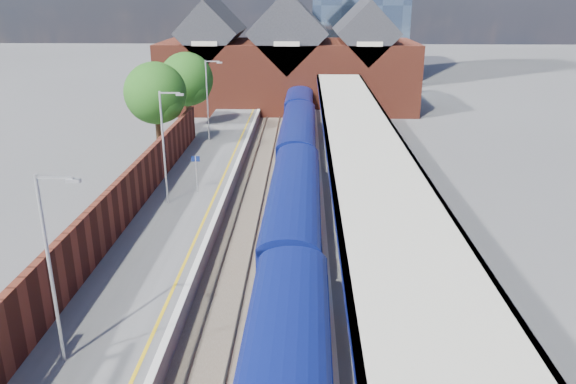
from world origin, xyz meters
name	(u,v)px	position (x,y,z in m)	size (l,w,h in m)	color
ground	(277,179)	(0.00, 30.00, 0.00)	(240.00, 240.00, 0.00)	#5B5B5E
ballast_bed	(269,231)	(0.00, 20.00, 0.03)	(6.00, 76.00, 0.06)	#473D33
rails	(269,230)	(0.00, 20.00, 0.12)	(4.51, 76.00, 0.14)	slate
left_platform	(177,223)	(-5.50, 20.00, 0.50)	(5.00, 76.00, 1.00)	#565659
right_platform	(371,225)	(6.00, 20.00, 0.50)	(6.00, 76.00, 1.00)	#565659
coping_left	(216,215)	(-3.15, 20.00, 1.02)	(0.30, 76.00, 0.05)	silver
coping_right	(323,216)	(3.15, 20.00, 1.02)	(0.30, 76.00, 0.05)	silver
yellow_line	(206,215)	(-3.75, 20.00, 1.01)	(0.14, 76.00, 0.01)	yellow
train	(296,164)	(1.49, 26.96, 2.12)	(3.01, 65.93, 3.45)	navy
canopy	(362,138)	(5.48, 21.95, 5.25)	(4.50, 52.00, 4.48)	#0E1555
lamp_post_b	(53,260)	(-6.36, 6.00, 4.99)	(1.48, 0.18, 7.00)	#A5A8AA
lamp_post_c	(165,141)	(-6.36, 22.00, 4.99)	(1.48, 0.18, 7.00)	#A5A8AA
lamp_post_d	(209,95)	(-6.36, 38.00, 4.99)	(1.48, 0.18, 7.00)	#A5A8AA
platform_sign	(196,168)	(-5.00, 24.00, 2.69)	(0.55, 0.08, 2.50)	#A5A8AA
brick_wall	(91,236)	(-8.10, 13.54, 2.45)	(0.35, 50.00, 3.86)	maroon
station_building	(288,63)	(0.00, 58.00, 5.45)	(30.00, 12.12, 13.78)	maroon
tree_near	(157,95)	(-10.35, 35.91, 5.35)	(5.20, 5.20, 8.10)	#382314
tree_far	(188,81)	(-9.35, 43.91, 5.35)	(5.20, 5.20, 8.10)	#382314
parked_car_dark	(424,329)	(6.57, 7.42, 1.63)	(1.77, 4.34, 1.26)	black
parked_car_blue	(412,238)	(7.58, 15.77, 1.60)	(1.98, 4.29, 1.19)	navy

